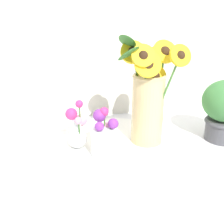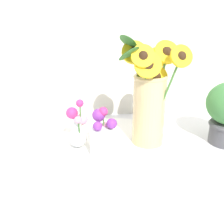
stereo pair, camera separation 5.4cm
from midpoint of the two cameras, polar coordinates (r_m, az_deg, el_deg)
name	(u,v)px [view 2 (the right image)]	position (r m, az deg, el deg)	size (l,w,h in m)	color
ground_plane	(110,156)	(0.92, 1.34, -9.63)	(6.00, 6.00, 0.00)	silver
serving_tray	(112,149)	(0.94, 1.67, -8.14)	(0.53, 0.53, 0.02)	white
mason_jar_sunflowers	(149,99)	(0.91, 9.76, 2.89)	(0.24, 0.18, 0.39)	#D1B77A
vase_small_center	(102,136)	(0.85, -0.40, -5.26)	(0.08, 0.08, 0.16)	white
vase_bulb_right	(78,129)	(0.92, -5.83, -3.70)	(0.07, 0.09, 0.17)	white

